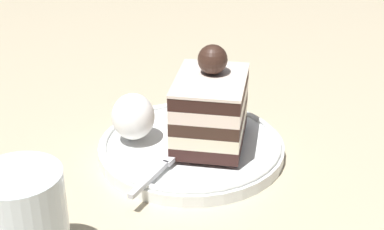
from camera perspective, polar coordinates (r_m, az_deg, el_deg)
name	(u,v)px	position (r m, az deg, el deg)	size (l,w,h in m)	color
ground_plane	(189,166)	(0.62, -0.26, -5.04)	(2.40, 2.40, 0.00)	#BBAC8C
dessert_plate	(192,147)	(0.64, 0.00, -3.11)	(0.20, 0.20, 0.02)	white
cake_slice	(210,107)	(0.62, 1.80, 0.75)	(0.11, 0.08, 0.11)	#351C19
whipped_cream_dollop	(133,116)	(0.63, -5.76, -0.14)	(0.05, 0.05, 0.05)	white
fork	(163,166)	(0.59, -2.88, -5.01)	(0.11, 0.05, 0.00)	silver
drink_glass_near	(25,228)	(0.48, -15.97, -10.56)	(0.07, 0.07, 0.09)	silver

